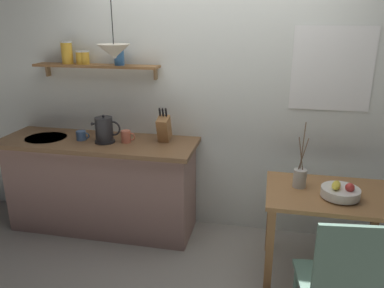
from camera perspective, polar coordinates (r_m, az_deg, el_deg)
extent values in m
plane|color=gray|center=(3.44, 0.81, -16.66)|extent=(14.00, 14.00, 0.00)
cube|color=silver|center=(3.48, 6.25, 7.99)|extent=(6.80, 0.10, 2.70)
cube|color=white|center=(3.41, 20.32, 10.50)|extent=(0.65, 0.01, 0.69)
cube|color=silver|center=(3.42, 20.31, 10.51)|extent=(0.59, 0.01, 0.63)
cube|color=gray|center=(3.77, -13.37, -6.23)|extent=(1.74, 0.52, 0.87)
cube|color=brown|center=(3.59, -14.04, 0.24)|extent=(1.83, 0.63, 0.04)
cylinder|color=#B7BABF|center=(3.81, -21.09, 0.84)|extent=(0.38, 0.38, 0.01)
cube|color=brown|center=(3.64, -14.25, 11.33)|extent=(1.18, 0.18, 0.02)
cube|color=#99754C|center=(3.98, -20.83, 10.38)|extent=(0.02, 0.06, 0.12)
cube|color=#99754C|center=(3.52, -5.50, 10.57)|extent=(0.02, 0.06, 0.12)
cylinder|color=gold|center=(3.75, -18.28, 12.82)|extent=(0.10, 0.10, 0.19)
cylinder|color=silver|center=(3.75, -18.44, 14.34)|extent=(0.11, 0.11, 0.01)
cylinder|color=gold|center=(3.69, -16.38, 12.28)|extent=(0.08, 0.08, 0.11)
cylinder|color=silver|center=(3.69, -16.46, 13.19)|extent=(0.09, 0.09, 0.01)
cylinder|color=gold|center=(3.67, -15.79, 12.31)|extent=(0.08, 0.08, 0.11)
cylinder|color=silver|center=(3.67, -15.87, 13.24)|extent=(0.08, 0.08, 0.01)
cylinder|color=#3366A3|center=(3.53, -10.90, 12.78)|extent=(0.09, 0.09, 0.15)
cylinder|color=silver|center=(3.53, -10.98, 14.09)|extent=(0.09, 0.09, 0.01)
cube|color=#9E6B3D|center=(3.04, 20.10, -7.17)|extent=(0.94, 0.67, 0.03)
cube|color=#9E6B3D|center=(2.93, 11.55, -15.62)|extent=(0.06, 0.06, 0.70)
cube|color=#9E6B3D|center=(3.42, 11.69, -10.33)|extent=(0.06, 0.06, 0.70)
cube|color=#9E6B3D|center=(3.54, 25.71, -10.88)|extent=(0.06, 0.06, 0.70)
cube|color=#4C6B5B|center=(2.62, 20.61, -19.02)|extent=(0.48, 0.47, 0.03)
cube|color=#4C6B5B|center=(2.32, 22.65, -16.66)|extent=(0.39, 0.07, 0.50)
cylinder|color=silver|center=(2.97, 21.32, -7.45)|extent=(0.12, 0.12, 0.01)
cylinder|color=silver|center=(2.96, 21.40, -6.77)|extent=(0.27, 0.27, 0.06)
ellipsoid|color=yellow|center=(2.93, 20.86, -5.82)|extent=(0.10, 0.16, 0.04)
sphere|color=red|center=(2.92, 22.64, -6.06)|extent=(0.07, 0.07, 0.07)
cylinder|color=#B7B2A8|center=(3.03, 15.89, -4.97)|extent=(0.10, 0.10, 0.14)
cylinder|color=brown|center=(2.96, 16.05, -1.38)|extent=(0.05, 0.01, 0.26)
cylinder|color=brown|center=(2.95, 16.34, -0.29)|extent=(0.02, 0.04, 0.38)
cylinder|color=brown|center=(2.97, 16.42, -1.45)|extent=(0.06, 0.02, 0.25)
cylinder|color=black|center=(3.51, -12.94, 0.40)|extent=(0.18, 0.18, 0.02)
cylinder|color=#232326|center=(3.47, -13.08, 2.21)|extent=(0.16, 0.16, 0.21)
sphere|color=black|center=(3.44, -13.22, 4.11)|extent=(0.02, 0.02, 0.02)
cone|color=#232326|center=(3.50, -14.56, 2.96)|extent=(0.04, 0.04, 0.04)
torus|color=black|center=(3.44, -11.75, 2.31)|extent=(0.14, 0.02, 0.14)
cube|color=#9E6B3D|center=(3.42, -4.22, 2.33)|extent=(0.10, 0.19, 0.24)
cylinder|color=black|center=(3.36, -4.86, 4.81)|extent=(0.02, 0.04, 0.08)
cylinder|color=black|center=(3.35, -4.40, 4.79)|extent=(0.02, 0.04, 0.08)
cylinder|color=black|center=(3.35, -3.94, 4.77)|extent=(0.02, 0.04, 0.08)
cylinder|color=#3D5B89|center=(3.62, -16.33, 1.24)|extent=(0.09, 0.09, 0.09)
torus|color=#3D5B89|center=(3.60, -15.59, 1.22)|extent=(0.06, 0.01, 0.06)
cylinder|color=#C6664C|center=(3.46, -9.90, 1.12)|extent=(0.09, 0.09, 0.11)
torus|color=#C6664C|center=(3.44, -9.11, 1.10)|extent=(0.07, 0.01, 0.07)
cylinder|color=black|center=(3.32, -11.99, 18.57)|extent=(0.01, 0.01, 0.47)
cone|color=beige|center=(3.33, -11.65, 13.49)|extent=(0.28, 0.28, 0.12)
sphere|color=white|center=(3.33, -11.61, 12.83)|extent=(0.04, 0.04, 0.04)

